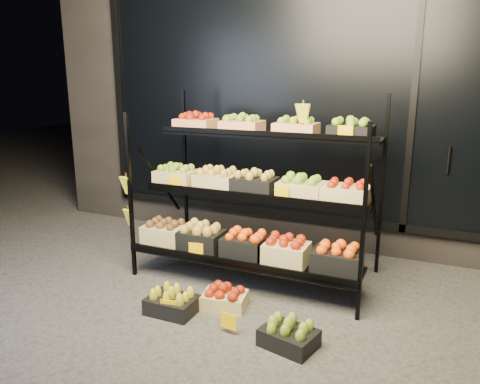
% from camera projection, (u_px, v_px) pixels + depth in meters
% --- Properties ---
extents(ground, '(24.00, 24.00, 0.00)m').
position_uv_depth(ground, '(226.00, 304.00, 3.80)').
color(ground, '#514F4C').
rests_on(ground, ground).
extents(building, '(6.00, 2.08, 3.50)m').
position_uv_depth(building, '(316.00, 80.00, 5.67)').
color(building, '#2D2826').
rests_on(building, ground).
extents(display_rack, '(2.18, 1.02, 1.68)m').
position_uv_depth(display_rack, '(253.00, 193.00, 4.15)').
color(display_rack, black).
rests_on(display_rack, ground).
extents(tag_floor_a, '(0.13, 0.01, 0.12)m').
position_uv_depth(tag_floor_a, '(169.00, 312.00, 3.54)').
color(tag_floor_a, '#FFC300').
rests_on(tag_floor_a, ground).
extents(tag_floor_b, '(0.13, 0.01, 0.12)m').
position_uv_depth(tag_floor_b, '(229.00, 326.00, 3.35)').
color(tag_floor_b, '#FFC300').
rests_on(tag_floor_b, ground).
extents(floor_crate_midleft, '(0.38, 0.28, 0.19)m').
position_uv_depth(floor_crate_midleft, '(172.00, 302.00, 3.64)').
color(floor_crate_midleft, black).
rests_on(floor_crate_midleft, ground).
extents(floor_crate_midright, '(0.38, 0.31, 0.18)m').
position_uv_depth(floor_crate_midright, '(224.00, 297.00, 3.73)').
color(floor_crate_midright, '#DBC47E').
rests_on(floor_crate_midright, ground).
extents(floor_crate_right, '(0.42, 0.35, 0.19)m').
position_uv_depth(floor_crate_right, '(289.00, 335.00, 3.18)').
color(floor_crate_right, black).
rests_on(floor_crate_right, ground).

